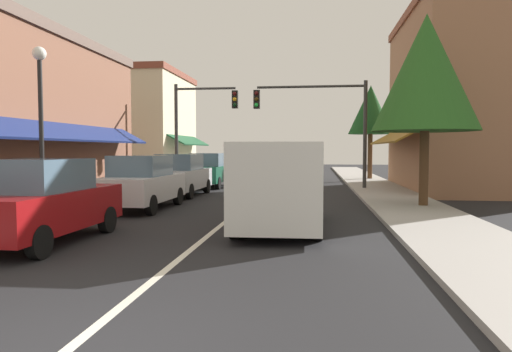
# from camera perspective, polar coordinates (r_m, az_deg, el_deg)

# --- Properties ---
(ground_plane) EXTENTS (80.00, 80.00, 0.00)m
(ground_plane) POSITION_cam_1_polar(r_m,az_deg,el_deg) (21.95, 0.84, -1.87)
(ground_plane) COLOR black
(sidewalk_left) EXTENTS (2.60, 56.00, 0.12)m
(sidewalk_left) POSITION_cam_1_polar(r_m,az_deg,el_deg) (23.20, -12.80, -1.53)
(sidewalk_left) COLOR #A39E99
(sidewalk_left) RESTS_ON ground
(sidewalk_right) EXTENTS (2.60, 56.00, 0.12)m
(sidewalk_right) POSITION_cam_1_polar(r_m,az_deg,el_deg) (22.04, 15.21, -1.81)
(sidewalk_right) COLOR #A39E99
(sidewalk_right) RESTS_ON ground
(lane_center_stripe) EXTENTS (0.14, 52.00, 0.01)m
(lane_center_stripe) POSITION_cam_1_polar(r_m,az_deg,el_deg) (21.95, 0.84, -1.87)
(lane_center_stripe) COLOR silver
(lane_center_stripe) RESTS_ON ground
(storefront_right_block) EXTENTS (6.93, 10.20, 8.66)m
(storefront_right_block) POSITION_cam_1_polar(r_m,az_deg,el_deg) (24.92, 24.20, 8.43)
(storefront_right_block) COLOR #9E6B4C
(storefront_right_block) RESTS_ON ground
(storefront_far_left) EXTENTS (5.78, 8.20, 7.31)m
(storefront_far_left) POSITION_cam_1_polar(r_m,az_deg,el_deg) (33.77, -12.73, 6.06)
(storefront_far_left) COLOR beige
(storefront_far_left) RESTS_ON ground
(parked_car_nearest_left) EXTENTS (1.82, 4.12, 1.77)m
(parked_car_nearest_left) POSITION_cam_1_polar(r_m,az_deg,el_deg) (10.72, -24.75, -2.85)
(parked_car_nearest_left) COLOR maroon
(parked_car_nearest_left) RESTS_ON ground
(parked_car_second_left) EXTENTS (1.81, 4.11, 1.77)m
(parked_car_second_left) POSITION_cam_1_polar(r_m,az_deg,el_deg) (15.71, -13.74, -0.80)
(parked_car_second_left) COLOR silver
(parked_car_second_left) RESTS_ON ground
(parked_car_third_left) EXTENTS (1.85, 4.14, 1.77)m
(parked_car_third_left) POSITION_cam_1_polar(r_m,az_deg,el_deg) (20.04, -9.20, 0.11)
(parked_car_third_left) COLOR #B7BABF
(parked_car_third_left) RESTS_ON ground
(parked_car_far_left) EXTENTS (1.84, 4.13, 1.77)m
(parked_car_far_left) POSITION_cam_1_polar(r_m,az_deg,el_deg) (24.41, -5.79, 0.70)
(parked_car_far_left) COLOR #0F4C33
(parked_car_far_left) RESTS_ON ground
(van_in_lane) EXTENTS (2.10, 5.23, 2.12)m
(van_in_lane) POSITION_cam_1_polar(r_m,az_deg,el_deg) (11.70, 2.87, -0.75)
(van_in_lane) COLOR silver
(van_in_lane) RESTS_ON ground
(traffic_signal_mast_arm) EXTENTS (5.46, 0.50, 5.25)m
(traffic_signal_mast_arm) POSITION_cam_1_polar(r_m,az_deg,el_deg) (22.95, 8.26, 7.39)
(traffic_signal_mast_arm) COLOR #333333
(traffic_signal_mast_arm) RESTS_ON ground
(traffic_signal_left_corner) EXTENTS (3.39, 0.50, 5.36)m
(traffic_signal_left_corner) POSITION_cam_1_polar(r_m,az_deg,el_deg) (24.60, -7.18, 6.97)
(traffic_signal_left_corner) COLOR #333333
(traffic_signal_left_corner) RESTS_ON ground
(street_lamp_left_near) EXTENTS (0.36, 0.36, 4.67)m
(street_lamp_left_near) POSITION_cam_1_polar(r_m,az_deg,el_deg) (13.76, -24.79, 7.93)
(street_lamp_left_near) COLOR black
(street_lamp_left_near) RESTS_ON ground
(tree_right_near) EXTENTS (3.46, 3.46, 6.37)m
(tree_right_near) POSITION_cam_1_polar(r_m,az_deg,el_deg) (16.55, 20.01, 11.71)
(tree_right_near) COLOR #4C331E
(tree_right_near) RESTS_ON ground
(tree_right_far) EXTENTS (2.78, 2.78, 6.00)m
(tree_right_far) POSITION_cam_1_polar(r_m,az_deg,el_deg) (30.64, 13.80, 7.80)
(tree_right_far) COLOR #4C331E
(tree_right_far) RESTS_ON ground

